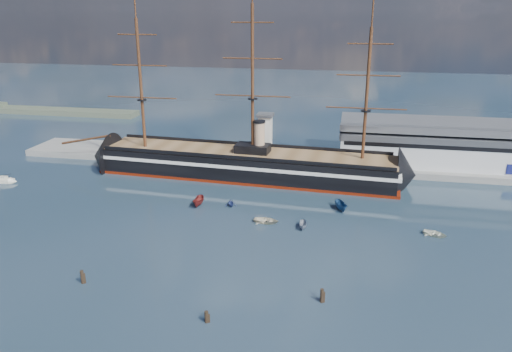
# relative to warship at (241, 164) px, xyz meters

# --- Properties ---
(ground) EXTENTS (600.00, 600.00, 0.00)m
(ground) POSITION_rel_warship_xyz_m (2.16, -20.00, -4.04)
(ground) COLOR #192D3A
(ground) RESTS_ON ground
(quay) EXTENTS (180.00, 18.00, 2.00)m
(quay) POSITION_rel_warship_xyz_m (12.16, 16.00, -4.04)
(quay) COLOR slate
(quay) RESTS_ON ground
(warehouse) EXTENTS (63.00, 21.00, 11.60)m
(warehouse) POSITION_rel_warship_xyz_m (60.16, 20.00, 3.95)
(warehouse) COLOR #B7BABC
(warehouse) RESTS_ON ground
(quay_tower) EXTENTS (5.00, 5.00, 15.00)m
(quay_tower) POSITION_rel_warship_xyz_m (5.16, 13.00, 5.72)
(quay_tower) COLOR silver
(quay_tower) RESTS_ON ground
(shoreline) EXTENTS (120.00, 10.00, 4.00)m
(shoreline) POSITION_rel_warship_xyz_m (-137.07, 75.00, -2.59)
(shoreline) COLOR #3F4C38
(shoreline) RESTS_ON ground
(warship) EXTENTS (113.35, 21.71, 53.94)m
(warship) POSITION_rel_warship_xyz_m (0.00, 0.00, 0.00)
(warship) COLOR black
(warship) RESTS_ON ground
(sailboat) EXTENTS (8.15, 2.95, 12.79)m
(sailboat) POSITION_rel_warship_xyz_m (-68.02, -19.05, -3.22)
(sailboat) COLOR beige
(sailboat) RESTS_ON ground
(motorboat_a) EXTENTS (6.89, 2.64, 2.74)m
(motorboat_a) POSITION_rel_warship_xyz_m (-5.29, -25.31, -4.04)
(motorboat_a) COLOR maroon
(motorboat_a) RESTS_ON ground
(motorboat_b) EXTENTS (1.70, 3.79, 1.73)m
(motorboat_b) POSITION_rel_warship_xyz_m (13.72, -32.58, -4.04)
(motorboat_b) COLOR beige
(motorboat_b) RESTS_ON ground
(motorboat_c) EXTENTS (5.27, 2.31, 2.05)m
(motorboat_c) POSITION_rel_warship_xyz_m (22.66, -34.22, -4.04)
(motorboat_c) COLOR gray
(motorboat_c) RESTS_ON ground
(motorboat_d) EXTENTS (6.05, 4.00, 2.05)m
(motorboat_d) POSITION_rel_warship_xyz_m (2.91, -23.97, -4.04)
(motorboat_d) COLOR navy
(motorboat_d) RESTS_ON ground
(motorboat_e) EXTENTS (2.57, 3.53, 1.53)m
(motorboat_e) POSITION_rel_warship_xyz_m (52.09, -32.25, -4.04)
(motorboat_e) COLOR silver
(motorboat_e) RESTS_ON ground
(motorboat_f) EXTENTS (7.31, 4.79, 2.75)m
(motorboat_f) POSITION_rel_warship_xyz_m (30.90, -21.33, -4.04)
(motorboat_f) COLOR navy
(motorboat_f) RESTS_ON ground
(piling_near_left) EXTENTS (0.64, 0.64, 3.33)m
(piling_near_left) POSITION_rel_warship_xyz_m (-14.82, -66.25, -4.04)
(piling_near_left) COLOR black
(piling_near_left) RESTS_ON ground
(piling_near_mid) EXTENTS (0.64, 0.64, 2.74)m
(piling_near_mid) POSITION_rel_warship_xyz_m (11.21, -73.47, -4.04)
(piling_near_mid) COLOR black
(piling_near_mid) RESTS_ON ground
(piling_near_right) EXTENTS (0.64, 0.64, 3.29)m
(piling_near_right) POSITION_rel_warship_xyz_m (29.12, -63.93, -4.04)
(piling_near_right) COLOR black
(piling_near_right) RESTS_ON ground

